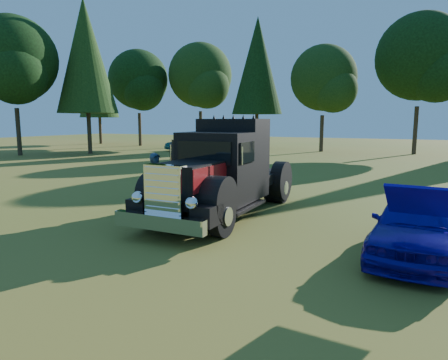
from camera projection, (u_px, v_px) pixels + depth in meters
ground at (219, 238)px, 10.10m from camera, size 120.00×120.00×0.00m
treeline at (335, 65)px, 34.41m from camera, size 72.10×24.04×13.84m
diamond_t_truck at (221, 175)px, 12.32m from camera, size 3.27×7.16×3.00m
hotrod_coupe at (416, 225)px, 8.62m from camera, size 1.98×4.36×1.89m
spectator_near at (156, 182)px, 13.06m from camera, size 0.72×0.83×1.90m
spectator_far at (181, 179)px, 13.66m from camera, size 1.04×1.16×1.96m
distant_teal_car at (184, 144)px, 39.28m from camera, size 3.04×3.93×1.24m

